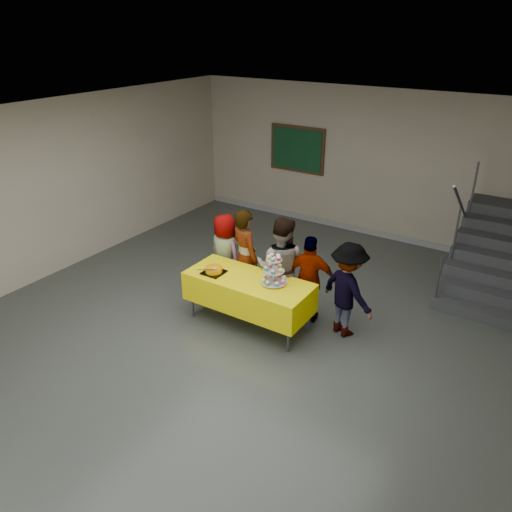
{
  "coord_description": "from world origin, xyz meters",
  "views": [
    {
      "loc": [
        3.43,
        -4.58,
        4.15
      ],
      "look_at": [
        -0.11,
        0.9,
        1.05
      ],
      "focal_mm": 35.0,
      "sensor_mm": 36.0,
      "label": 1
    }
  ],
  "objects_px": {
    "cupcake_stand": "(274,272)",
    "schoolchild_b": "(245,257)",
    "bake_table": "(249,291)",
    "schoolchild_d": "(310,280)",
    "bear_cake": "(214,269)",
    "noticeboard": "(297,149)",
    "schoolchild_a": "(225,254)",
    "schoolchild_c": "(281,267)",
    "schoolchild_e": "(347,290)",
    "staircase": "(496,256)"
  },
  "relations": [
    {
      "from": "bear_cake",
      "to": "schoolchild_a",
      "type": "bearing_deg",
      "value": 114.52
    },
    {
      "from": "schoolchild_b",
      "to": "bake_table",
      "type": "bearing_deg",
      "value": 152.54
    },
    {
      "from": "cupcake_stand",
      "to": "schoolchild_a",
      "type": "distance_m",
      "value": 1.39
    },
    {
      "from": "schoolchild_b",
      "to": "staircase",
      "type": "relative_size",
      "value": 0.66
    },
    {
      "from": "cupcake_stand",
      "to": "schoolchild_e",
      "type": "relative_size",
      "value": 0.31
    },
    {
      "from": "schoolchild_d",
      "to": "bear_cake",
      "type": "bearing_deg",
      "value": 14.44
    },
    {
      "from": "schoolchild_b",
      "to": "schoolchild_a",
      "type": "bearing_deg",
      "value": 13.14
    },
    {
      "from": "schoolchild_d",
      "to": "schoolchild_e",
      "type": "xyz_separation_m",
      "value": [
        0.61,
        -0.02,
        0.02
      ]
    },
    {
      "from": "schoolchild_d",
      "to": "schoolchild_a",
      "type": "bearing_deg",
      "value": -17.26
    },
    {
      "from": "schoolchild_d",
      "to": "schoolchild_e",
      "type": "height_order",
      "value": "schoolchild_e"
    },
    {
      "from": "noticeboard",
      "to": "bear_cake",
      "type": "bearing_deg",
      "value": -76.78
    },
    {
      "from": "cupcake_stand",
      "to": "schoolchild_e",
      "type": "xyz_separation_m",
      "value": [
        0.92,
        0.5,
        -0.24
      ]
    },
    {
      "from": "schoolchild_a",
      "to": "noticeboard",
      "type": "height_order",
      "value": "noticeboard"
    },
    {
      "from": "bake_table",
      "to": "bear_cake",
      "type": "xyz_separation_m",
      "value": [
        -0.53,
        -0.13,
        0.27
      ]
    },
    {
      "from": "bake_table",
      "to": "schoolchild_e",
      "type": "height_order",
      "value": "schoolchild_e"
    },
    {
      "from": "schoolchild_a",
      "to": "schoolchild_d",
      "type": "distance_m",
      "value": 1.56
    },
    {
      "from": "schoolchild_a",
      "to": "schoolchild_e",
      "type": "bearing_deg",
      "value": -166.77
    },
    {
      "from": "schoolchild_c",
      "to": "schoolchild_e",
      "type": "xyz_separation_m",
      "value": [
        1.06,
        0.05,
        -0.09
      ]
    },
    {
      "from": "schoolchild_a",
      "to": "schoolchild_d",
      "type": "xyz_separation_m",
      "value": [
        1.56,
        -0.03,
        -0.0
      ]
    },
    {
      "from": "schoolchild_b",
      "to": "noticeboard",
      "type": "relative_size",
      "value": 1.22
    },
    {
      "from": "bake_table",
      "to": "noticeboard",
      "type": "xyz_separation_m",
      "value": [
        -1.56,
        4.27,
        1.04
      ]
    },
    {
      "from": "bear_cake",
      "to": "schoolchild_a",
      "type": "xyz_separation_m",
      "value": [
        -0.34,
        0.75,
        -0.14
      ]
    },
    {
      "from": "schoolchild_c",
      "to": "staircase",
      "type": "height_order",
      "value": "staircase"
    },
    {
      "from": "bake_table",
      "to": "schoolchild_c",
      "type": "height_order",
      "value": "schoolchild_c"
    },
    {
      "from": "schoolchild_e",
      "to": "staircase",
      "type": "relative_size",
      "value": 0.59
    },
    {
      "from": "bear_cake",
      "to": "noticeboard",
      "type": "distance_m",
      "value": 4.58
    },
    {
      "from": "bear_cake",
      "to": "schoolchild_d",
      "type": "height_order",
      "value": "schoolchild_d"
    },
    {
      "from": "schoolchild_d",
      "to": "staircase",
      "type": "height_order",
      "value": "staircase"
    },
    {
      "from": "cupcake_stand",
      "to": "schoolchild_b",
      "type": "height_order",
      "value": "schoolchild_b"
    },
    {
      "from": "cupcake_stand",
      "to": "bear_cake",
      "type": "height_order",
      "value": "cupcake_stand"
    },
    {
      "from": "bake_table",
      "to": "schoolchild_c",
      "type": "bearing_deg",
      "value": 65.68
    },
    {
      "from": "cupcake_stand",
      "to": "schoolchild_b",
      "type": "relative_size",
      "value": 0.28
    },
    {
      "from": "schoolchild_b",
      "to": "cupcake_stand",
      "type": "bearing_deg",
      "value": 174.52
    },
    {
      "from": "bear_cake",
      "to": "cupcake_stand",
      "type": "bearing_deg",
      "value": 12.52
    },
    {
      "from": "schoolchild_b",
      "to": "schoolchild_c",
      "type": "relative_size",
      "value": 0.99
    },
    {
      "from": "bake_table",
      "to": "schoolchild_c",
      "type": "relative_size",
      "value": 1.18
    },
    {
      "from": "staircase",
      "to": "bear_cake",
      "type": "bearing_deg",
      "value": -133.14
    },
    {
      "from": "cupcake_stand",
      "to": "schoolchild_c",
      "type": "bearing_deg",
      "value": 108.0
    },
    {
      "from": "schoolchild_a",
      "to": "schoolchild_c",
      "type": "bearing_deg",
      "value": -170.47
    },
    {
      "from": "schoolchild_e",
      "to": "staircase",
      "type": "xyz_separation_m",
      "value": [
        1.51,
        2.86,
        -0.22
      ]
    },
    {
      "from": "schoolchild_b",
      "to": "schoolchild_d",
      "type": "relative_size",
      "value": 1.15
    },
    {
      "from": "schoolchild_d",
      "to": "staircase",
      "type": "xyz_separation_m",
      "value": [
        2.12,
        2.84,
        -0.2
      ]
    },
    {
      "from": "bake_table",
      "to": "cupcake_stand",
      "type": "height_order",
      "value": "cupcake_stand"
    },
    {
      "from": "schoolchild_e",
      "to": "schoolchild_d",
      "type": "bearing_deg",
      "value": 21.29
    },
    {
      "from": "schoolchild_d",
      "to": "schoolchild_b",
      "type": "bearing_deg",
      "value": -13.01
    },
    {
      "from": "bear_cake",
      "to": "staircase",
      "type": "bearing_deg",
      "value": 46.86
    },
    {
      "from": "bake_table",
      "to": "schoolchild_a",
      "type": "height_order",
      "value": "schoolchild_a"
    },
    {
      "from": "schoolchild_b",
      "to": "staircase",
      "type": "height_order",
      "value": "staircase"
    },
    {
      "from": "schoolchild_d",
      "to": "schoolchild_e",
      "type": "relative_size",
      "value": 0.97
    },
    {
      "from": "schoolchild_b",
      "to": "noticeboard",
      "type": "bearing_deg",
      "value": -48.57
    }
  ]
}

